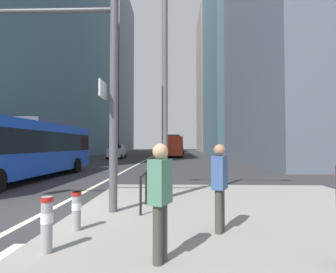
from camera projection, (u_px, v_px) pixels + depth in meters
name	position (u px, v px, depth m)	size (l,w,h in m)	color
ground_plane	(141.00, 162.00, 27.28)	(160.00, 160.00, 0.00)	#303033
median_island	(251.00, 221.00, 6.14)	(9.00, 10.00, 0.15)	gray
lane_centre_line	(150.00, 158.00, 37.27)	(0.20, 80.00, 0.01)	beige
office_tower_left_mid	(74.00, 59.00, 49.60)	(10.56, 21.78, 37.00)	slate
office_tower_left_far	(109.00, 72.00, 74.96)	(11.35, 22.13, 46.32)	slate
office_tower_right_mid	(239.00, 53.00, 52.89)	(12.89, 22.12, 41.83)	slate
office_tower_right_far	(220.00, 83.00, 75.39)	(12.97, 16.01, 40.45)	gray
city_bus_blue_oncoming	(26.00, 146.00, 13.69)	(2.90, 11.90, 3.40)	blue
city_bus_red_receding	(174.00, 145.00, 40.94)	(2.78, 10.79, 3.40)	red
car_oncoming_mid	(117.00, 151.00, 34.27)	(2.06, 4.11, 1.94)	silver
car_receding_near	(179.00, 149.00, 53.63)	(2.06, 4.43, 1.94)	#232838
traffic_signal_gantry	(43.00, 64.00, 6.88)	(5.81, 0.65, 6.00)	#515156
street_lamp_post	(165.00, 44.00, 8.51)	(5.50, 0.32, 8.00)	#56565B
bollard_left	(47.00, 222.00, 4.15)	(0.20, 0.20, 0.91)	#99999E
bollard_right	(76.00, 209.00, 5.25)	(0.20, 0.20, 0.79)	#99999E
pedestrian_railing	(148.00, 178.00, 8.10)	(0.06, 3.53, 0.98)	black
pedestrian_waiting	(220.00, 183.00, 5.15)	(0.38, 0.45, 1.77)	#423D38
pedestrian_far	(160.00, 195.00, 3.85)	(0.37, 0.44, 1.78)	#423D38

